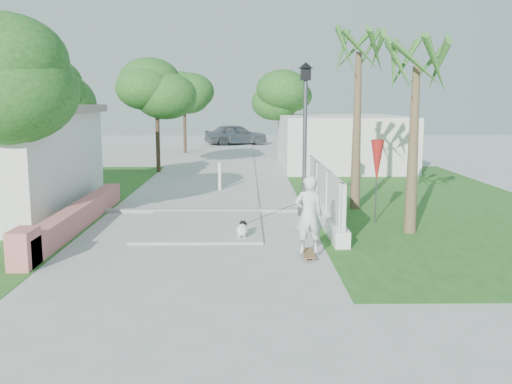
{
  "coord_description": "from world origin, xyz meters",
  "views": [
    {
      "loc": [
        1.22,
        -11.05,
        3.36
      ],
      "look_at": [
        1.44,
        3.0,
        1.1
      ],
      "focal_mm": 40.0,
      "sensor_mm": 36.0,
      "label": 1
    }
  ],
  "objects_px": {
    "street_lamp": "(305,133)",
    "parked_car": "(236,134)",
    "bollard": "(220,176)",
    "patio_umbrella": "(377,162)",
    "skateboarder": "(275,215)",
    "dog": "(242,229)"
  },
  "relations": [
    {
      "from": "street_lamp",
      "to": "parked_car",
      "type": "relative_size",
      "value": 0.94
    },
    {
      "from": "patio_umbrella",
      "to": "street_lamp",
      "type": "bearing_deg",
      "value": 152.24
    },
    {
      "from": "bollard",
      "to": "parked_car",
      "type": "bearing_deg",
      "value": 89.54
    },
    {
      "from": "street_lamp",
      "to": "bollard",
      "type": "height_order",
      "value": "street_lamp"
    },
    {
      "from": "skateboarder",
      "to": "dog",
      "type": "relative_size",
      "value": 3.64
    },
    {
      "from": "patio_umbrella",
      "to": "dog",
      "type": "distance_m",
      "value": 4.4
    },
    {
      "from": "skateboarder",
      "to": "dog",
      "type": "height_order",
      "value": "skateboarder"
    },
    {
      "from": "street_lamp",
      "to": "patio_umbrella",
      "type": "bearing_deg",
      "value": -27.76
    },
    {
      "from": "bollard",
      "to": "patio_umbrella",
      "type": "bearing_deg",
      "value": -50.09
    },
    {
      "from": "street_lamp",
      "to": "patio_umbrella",
      "type": "distance_m",
      "value": 2.27
    },
    {
      "from": "skateboarder",
      "to": "dog",
      "type": "bearing_deg",
      "value": -56.31
    },
    {
      "from": "patio_umbrella",
      "to": "bollard",
      "type": "bearing_deg",
      "value": 129.91
    },
    {
      "from": "bollard",
      "to": "skateboarder",
      "type": "distance_m",
      "value": 8.46
    },
    {
      "from": "parked_car",
      "to": "patio_umbrella",
      "type": "bearing_deg",
      "value": 168.55
    },
    {
      "from": "skateboarder",
      "to": "parked_car",
      "type": "relative_size",
      "value": 0.49
    },
    {
      "from": "skateboarder",
      "to": "parked_car",
      "type": "distance_m",
      "value": 30.85
    },
    {
      "from": "bollard",
      "to": "skateboarder",
      "type": "height_order",
      "value": "skateboarder"
    },
    {
      "from": "dog",
      "to": "patio_umbrella",
      "type": "bearing_deg",
      "value": 31.93
    },
    {
      "from": "bollard",
      "to": "parked_car",
      "type": "height_order",
      "value": "parked_car"
    },
    {
      "from": "bollard",
      "to": "dog",
      "type": "height_order",
      "value": "bollard"
    },
    {
      "from": "street_lamp",
      "to": "parked_car",
      "type": "bearing_deg",
      "value": 95.33
    },
    {
      "from": "street_lamp",
      "to": "skateboarder",
      "type": "height_order",
      "value": "street_lamp"
    }
  ]
}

